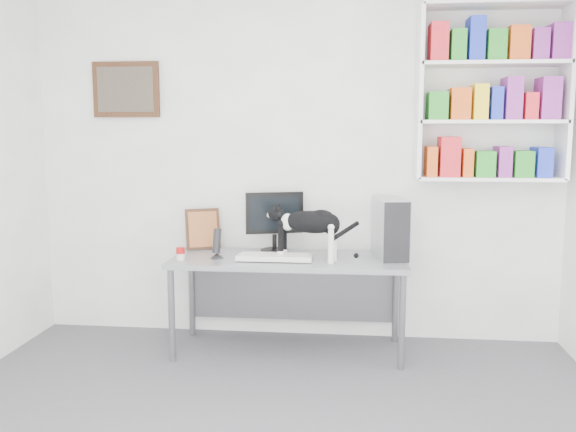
{
  "coord_description": "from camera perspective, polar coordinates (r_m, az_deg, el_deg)",
  "views": [
    {
      "loc": [
        0.45,
        -2.62,
        1.59
      ],
      "look_at": [
        -0.0,
        1.53,
        1.0
      ],
      "focal_mm": 38.0,
      "sensor_mm": 36.0,
      "label": 1
    }
  ],
  "objects": [
    {
      "name": "cat",
      "position": [
        4.22,
        1.99,
        -1.75
      ],
      "size": [
        0.62,
        0.3,
        0.37
      ],
      "primitive_type": null,
      "rotation": [
        0.0,
        0.0,
        -0.25
      ],
      "color": "black",
      "rests_on": "desk"
    },
    {
      "name": "monitor",
      "position": [
        4.52,
        -1.28,
        -0.51
      ],
      "size": [
        0.47,
        0.32,
        0.46
      ],
      "primitive_type": "cube",
      "rotation": [
        0.0,
        0.0,
        0.3
      ],
      "color": "black",
      "rests_on": "desk"
    },
    {
      "name": "speaker",
      "position": [
        4.33,
        -6.68,
        -2.51
      ],
      "size": [
        0.13,
        0.13,
        0.22
      ],
      "primitive_type": "cylinder",
      "rotation": [
        0.0,
        0.0,
        -0.39
      ],
      "color": "black",
      "rests_on": "desk"
    },
    {
      "name": "leaning_print",
      "position": [
        4.68,
        -7.98,
        -1.14
      ],
      "size": [
        0.28,
        0.2,
        0.32
      ],
      "primitive_type": "cube",
      "rotation": [
        0.0,
        0.0,
        0.42
      ],
      "color": "#492E17",
      "rests_on": "desk"
    },
    {
      "name": "desk",
      "position": [
        4.43,
        0.06,
        -8.28
      ],
      "size": [
        1.67,
        0.66,
        0.69
      ],
      "primitive_type": "cube",
      "rotation": [
        0.0,
        0.0,
        0.01
      ],
      "color": "gray",
      "rests_on": "room"
    },
    {
      "name": "pc_tower",
      "position": [
        4.38,
        9.52,
        -1.11
      ],
      "size": [
        0.25,
        0.45,
        0.42
      ],
      "primitive_type": "cube",
      "rotation": [
        0.0,
        0.0,
        0.16
      ],
      "color": "#AAABAF",
      "rests_on": "desk"
    },
    {
      "name": "soup_can",
      "position": [
        4.32,
        -10.03,
        -3.5
      ],
      "size": [
        0.08,
        0.08,
        0.09
      ],
      "primitive_type": "cylinder",
      "rotation": [
        0.0,
        0.0,
        -0.42
      ],
      "color": "#B00F0F",
      "rests_on": "desk"
    },
    {
      "name": "room",
      "position": [
        2.67,
        -3.47,
        2.83
      ],
      "size": [
        4.01,
        4.01,
        2.7
      ],
      "color": "#4C4B50",
      "rests_on": "ground"
    },
    {
      "name": "bookshelf",
      "position": [
        4.58,
        18.52,
        10.86
      ],
      "size": [
        1.03,
        0.28,
        1.24
      ],
      "primitive_type": "cube",
      "color": "white",
      "rests_on": "room"
    },
    {
      "name": "wall_art",
      "position": [
        4.92,
        -14.91,
        11.37
      ],
      "size": [
        0.52,
        0.04,
        0.42
      ],
      "primitive_type": "cube",
      "color": "#492E17",
      "rests_on": "room"
    },
    {
      "name": "keyboard",
      "position": [
        4.26,
        -1.24,
        -3.87
      ],
      "size": [
        0.53,
        0.21,
        0.04
      ],
      "primitive_type": "cube",
      "rotation": [
        0.0,
        0.0,
        0.01
      ],
      "color": "silver",
      "rests_on": "desk"
    }
  ]
}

